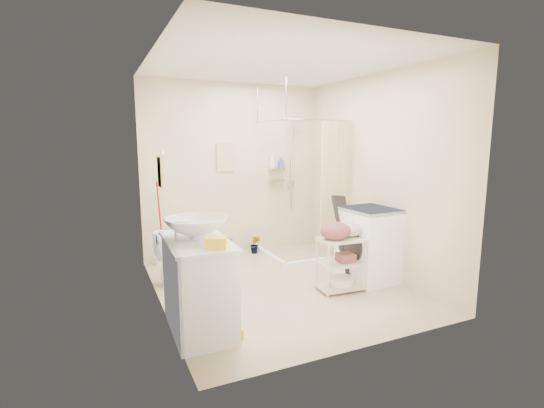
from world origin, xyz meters
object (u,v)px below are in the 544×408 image
at_px(washing_machine, 371,244).
at_px(vanity, 198,285).
at_px(toilet, 183,257).
at_px(laundry_rack, 342,259).

bearing_deg(washing_machine, vanity, -173.10).
distance_m(toilet, laundry_rack, 1.93).
bearing_deg(laundry_rack, vanity, -167.44).
relative_size(washing_machine, laundry_rack, 1.22).
relative_size(toilet, washing_machine, 0.72).
xyz_separation_m(vanity, laundry_rack, (1.76, 0.26, -0.05)).
bearing_deg(toilet, vanity, 173.67).
bearing_deg(vanity, laundry_rack, 9.74).
height_order(vanity, toilet, vanity).
relative_size(toilet, laundry_rack, 0.88).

